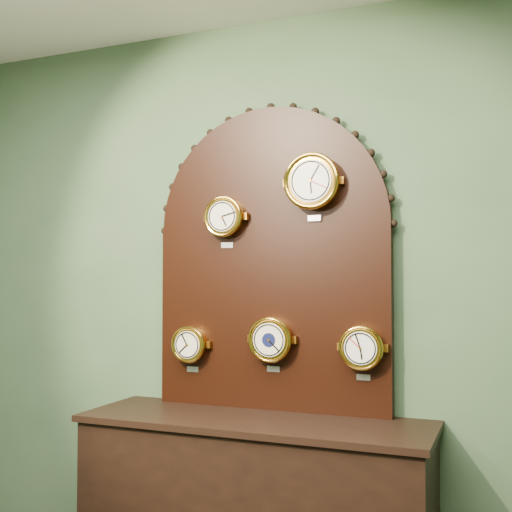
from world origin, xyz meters
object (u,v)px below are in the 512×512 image
at_px(display_board, 271,248).
at_px(tide_clock, 362,348).
at_px(shop_counter, 254,512).
at_px(barometer, 271,339).
at_px(hygrometer, 190,344).
at_px(roman_clock, 225,217).
at_px(arabic_clock, 312,182).

bearing_deg(display_board, tide_clock, -8.00).
relative_size(shop_counter, barometer, 5.88).
height_order(shop_counter, barometer, barometer).
xyz_separation_m(shop_counter, display_board, (0.00, 0.22, 1.23)).
distance_m(display_board, tide_clock, 0.67).
xyz_separation_m(shop_counter, hygrometer, (-0.42, 0.15, 0.74)).
distance_m(display_board, roman_clock, 0.28).
xyz_separation_m(arabic_clock, tide_clock, (0.23, 0.00, -0.78)).
distance_m(arabic_clock, tide_clock, 0.81).
bearing_deg(hygrometer, roman_clock, -0.16).
bearing_deg(roman_clock, hygrometer, 179.84).
distance_m(roman_clock, arabic_clock, 0.48).
distance_m(roman_clock, tide_clock, 0.94).
relative_size(shop_counter, display_board, 1.05).
distance_m(shop_counter, arabic_clock, 1.56).
xyz_separation_m(roman_clock, tide_clock, (0.69, 0.00, -0.63)).
bearing_deg(shop_counter, barometer, 80.69).
relative_size(arabic_clock, barometer, 1.19).
height_order(hygrometer, barometer, barometer).
xyz_separation_m(display_board, barometer, (0.03, -0.07, -0.45)).
xyz_separation_m(roman_clock, arabic_clock, (0.46, -0.00, 0.15)).
height_order(shop_counter, hygrometer, hygrometer).
height_order(hygrometer, tide_clock, tide_clock).
distance_m(display_board, hygrometer, 0.65).
bearing_deg(display_board, roman_clock, -163.57).
height_order(roman_clock, arabic_clock, arabic_clock).
bearing_deg(arabic_clock, display_board, 163.99).
relative_size(display_board, hygrometer, 6.40).
bearing_deg(hygrometer, shop_counter, -20.31).
relative_size(display_board, barometer, 5.63).
distance_m(shop_counter, hygrometer, 0.86).
bearing_deg(shop_counter, hygrometer, 159.69).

